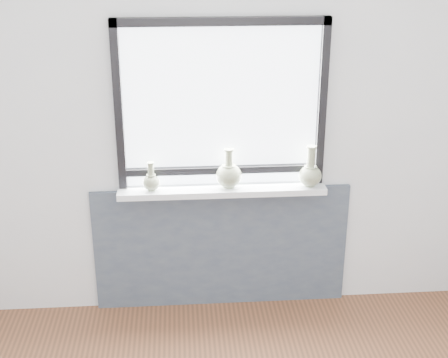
{
  "coord_description": "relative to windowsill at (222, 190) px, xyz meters",
  "views": [
    {
      "loc": [
        -0.27,
        -1.93,
        2.42
      ],
      "look_at": [
        0.0,
        1.55,
        1.02
      ],
      "focal_mm": 50.0,
      "sensor_mm": 36.0,
      "label": 1
    }
  ],
  "objects": [
    {
      "name": "windowsill",
      "position": [
        0.0,
        0.0,
        0.0
      ],
      "size": [
        1.32,
        0.18,
        0.04
      ],
      "primitive_type": "cube",
      "color": "white",
      "rests_on": "apron_panel"
    },
    {
      "name": "window",
      "position": [
        0.0,
        0.06,
        0.56
      ],
      "size": [
        1.3,
        0.06,
        1.05
      ],
      "color": "black",
      "rests_on": "windowsill"
    },
    {
      "name": "vase_c",
      "position": [
        0.56,
        -0.02,
        0.1
      ],
      "size": [
        0.15,
        0.15,
        0.27
      ],
      "rotation": [
        0.0,
        0.0,
        -0.41
      ],
      "color": "gray",
      "rests_on": "windowsill"
    },
    {
      "name": "back_wall",
      "position": [
        0.0,
        0.1,
        0.42
      ],
      "size": [
        3.6,
        0.02,
        2.6
      ],
      "primitive_type": "cube",
      "color": "silver",
      "rests_on": "ground"
    },
    {
      "name": "vase_a",
      "position": [
        -0.44,
        -0.01,
        0.08
      ],
      "size": [
        0.11,
        0.11,
        0.19
      ],
      "rotation": [
        0.0,
        0.0,
        0.14
      ],
      "color": "gray",
      "rests_on": "windowsill"
    },
    {
      "name": "vase_b",
      "position": [
        0.04,
        0.0,
        0.11
      ],
      "size": [
        0.16,
        0.16,
        0.25
      ],
      "rotation": [
        0.0,
        0.0,
        0.09
      ],
      "color": "gray",
      "rests_on": "windowsill"
    },
    {
      "name": "apron_panel",
      "position": [
        0.0,
        0.07,
        -0.45
      ],
      "size": [
        1.7,
        0.03,
        0.86
      ],
      "primitive_type": "cube",
      "color": "#47535D",
      "rests_on": "ground"
    }
  ]
}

